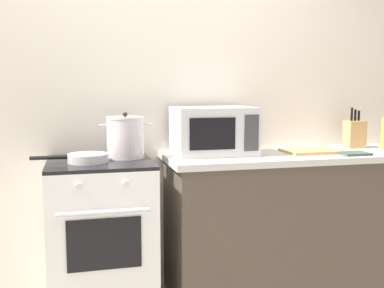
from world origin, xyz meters
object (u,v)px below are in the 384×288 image
at_px(frying_pan, 87,158).
at_px(stove, 102,237).
at_px(microwave, 213,131).
at_px(oven_mitt, 354,154).
at_px(stock_pot, 125,137).
at_px(cutting_board, 311,151).
at_px(knife_block, 354,134).

bearing_deg(frying_pan, stove, 33.69).
bearing_deg(microwave, oven_mitt, -15.58).
distance_m(stock_pot, oven_mitt, 1.43).
bearing_deg(stove, cutting_board, 0.05).
bearing_deg(stock_pot, knife_block, 2.62).
distance_m(knife_block, oven_mitt, 0.37).
distance_m(cutting_board, knife_block, 0.44).
height_order(stove, stock_pot, stock_pot).
xyz_separation_m(microwave, cutting_board, (0.65, -0.08, -0.14)).
relative_size(microwave, oven_mitt, 2.78).
bearing_deg(knife_block, microwave, -176.63).
relative_size(stock_pot, microwave, 0.62).
bearing_deg(oven_mitt, microwave, 164.42).
bearing_deg(cutting_board, oven_mitt, -37.59).
bearing_deg(stove, stock_pot, 23.20).
bearing_deg(cutting_board, stock_pot, 176.83).
distance_m(microwave, knife_block, 1.06).
relative_size(stove, knife_block, 3.25).
relative_size(stock_pot, oven_mitt, 1.73).
xyz_separation_m(stove, knife_block, (1.77, 0.14, 0.56)).
relative_size(stove, oven_mitt, 5.11).
height_order(stock_pot, frying_pan, stock_pot).
distance_m(stove, cutting_board, 1.44).
bearing_deg(oven_mitt, knife_block, 56.45).
height_order(frying_pan, microwave, microwave).
distance_m(frying_pan, knife_block, 1.85).
relative_size(knife_block, oven_mitt, 1.57).
bearing_deg(stock_pot, cutting_board, -3.17).
distance_m(frying_pan, cutting_board, 1.43).
bearing_deg(knife_block, cutting_board, -161.01).
xyz_separation_m(stock_pot, cutting_board, (1.20, -0.07, -0.11)).
distance_m(stove, frying_pan, 0.49).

